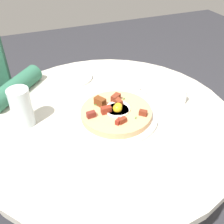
# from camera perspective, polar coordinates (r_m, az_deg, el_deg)

# --- Properties ---
(ground_plane) EXTENTS (6.00, 6.00, 0.00)m
(ground_plane) POSITION_cam_1_polar(r_m,az_deg,el_deg) (1.45, -0.61, -23.59)
(ground_plane) COLOR #2D2D33
(dining_table) EXTENTS (0.89, 0.89, 0.72)m
(dining_table) POSITION_cam_1_polar(r_m,az_deg,el_deg) (1.01, -0.81, -8.27)
(dining_table) COLOR beige
(dining_table) RESTS_ON ground_plane
(pizza_plate) EXTENTS (0.28, 0.28, 0.01)m
(pizza_plate) POSITION_cam_1_polar(r_m,az_deg,el_deg) (0.88, 0.92, -1.06)
(pizza_plate) COLOR white
(pizza_plate) RESTS_ON dining_table
(breakfast_pizza) EXTENTS (0.24, 0.24, 0.05)m
(breakfast_pizza) POSITION_cam_1_polar(r_m,az_deg,el_deg) (0.87, 0.89, 0.01)
(breakfast_pizza) COLOR tan
(breakfast_pizza) RESTS_ON pizza_plate
(bread_plate) EXTENTS (0.17, 0.17, 0.01)m
(bread_plate) POSITION_cam_1_polar(r_m,az_deg,el_deg) (1.12, -8.75, 7.58)
(bread_plate) COLOR white
(bread_plate) RESTS_ON dining_table
(napkin) EXTENTS (0.20, 0.18, 0.00)m
(napkin) POSITION_cam_1_polar(r_m,az_deg,el_deg) (1.08, 10.35, 6.04)
(napkin) COLOR white
(napkin) RESTS_ON dining_table
(fork) EXTENTS (0.18, 0.05, 0.00)m
(fork) POSITION_cam_1_polar(r_m,az_deg,el_deg) (1.09, 9.73, 6.65)
(fork) COLOR silver
(fork) RESTS_ON napkin
(knife) EXTENTS (0.18, 0.05, 0.00)m
(knife) POSITION_cam_1_polar(r_m,az_deg,el_deg) (1.07, 11.03, 5.82)
(knife) COLOR silver
(knife) RESTS_ON napkin
(water_glass) EXTENTS (0.07, 0.07, 0.13)m
(water_glass) POSITION_cam_1_polar(r_m,az_deg,el_deg) (0.87, -19.47, 0.97)
(water_glass) COLOR silver
(water_glass) RESTS_ON dining_table
(salt_shaker) EXTENTS (0.03, 0.03, 0.06)m
(salt_shaker) POSITION_cam_1_polar(r_m,az_deg,el_deg) (0.98, 15.45, 3.35)
(salt_shaker) COLOR white
(salt_shaker) RESTS_ON dining_table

